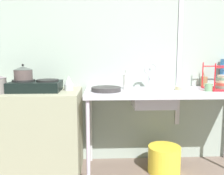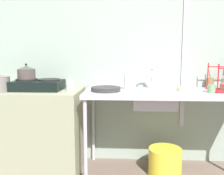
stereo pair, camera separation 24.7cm
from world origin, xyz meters
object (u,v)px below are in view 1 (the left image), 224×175
small_bowl_on_drainboard (182,88)px  utensil_jar (204,81)px  frying_pan (106,89)px  faucet (151,71)px  cup_by_rack (209,87)px  percolator (69,83)px  sink_basin (153,99)px  bucket_on_floor (164,159)px  pot_on_left_burner (23,73)px  bottle_by_sink (127,81)px  stove (36,86)px

small_bowl_on_drainboard → utensil_jar: 0.41m
frying_pan → small_bowl_on_drainboard: (0.78, 0.06, -0.00)m
faucet → utensil_jar: size_ratio=1.46×
frying_pan → cup_by_rack: 1.02m
percolator → sink_basin: 0.88m
cup_by_rack → bucket_on_floor: cup_by_rack is taller
small_bowl_on_drainboard → bucket_on_floor: 0.77m
sink_basin → small_bowl_on_drainboard: size_ratio=3.09×
pot_on_left_burner → bottle_by_sink: bearing=3.9°
percolator → small_bowl_on_drainboard: percolator is taller
cup_by_rack → utensil_jar: (0.10, 0.34, 0.02)m
small_bowl_on_drainboard → bottle_by_sink: bearing=175.0°
faucet → pot_on_left_burner: bearing=-174.9°
cup_by_rack → bucket_on_floor: size_ratio=0.23×
percolator → pot_on_left_burner: bearing=-174.7°
faucet → cup_by_rack: bearing=-19.8°
percolator → small_bowl_on_drainboard: size_ratio=1.09×
percolator → sink_basin: size_ratio=0.35×
percolator → cup_by_rack: size_ratio=1.96×
bottle_by_sink → utensil_jar: (0.90, 0.19, -0.03)m
small_bowl_on_drainboard → faucet: bearing=163.2°
stove → bottle_by_sink: 0.93m
stove → faucet: (1.18, 0.11, 0.14)m
frying_pan → bucket_on_floor: (0.61, 0.01, -0.75)m
pot_on_left_burner → bucket_on_floor: bearing=-1.4°
stove → percolator: percolator is taller
frying_pan → bucket_on_floor: frying_pan is taller
bottle_by_sink → bucket_on_floor: bearing=-15.2°
faucet → frying_pan: bearing=-161.9°
bucket_on_floor → pot_on_left_burner: bearing=178.6°
faucet → small_bowl_on_drainboard: bearing=-16.8°
sink_basin → bottle_by_sink: bottle_by_sink is taller
sink_basin → faucet: faucet is taller
faucet → small_bowl_on_drainboard: (0.31, -0.09, -0.17)m
sink_basin → utensil_jar: size_ratio=2.19×
bottle_by_sink → utensil_jar: 0.92m
percolator → faucet: bearing=4.9°
percolator → cup_by_rack: 1.41m
faucet → sink_basin: bearing=-86.1°
percolator → bucket_on_floor: (0.99, -0.08, -0.80)m
cup_by_rack → small_bowl_on_drainboard: (-0.24, 0.10, -0.02)m
sink_basin → faucet: bearing=93.9°
sink_basin → bottle_by_sink: bearing=161.8°
bottle_by_sink → pot_on_left_burner: bearing=-176.1°
percolator → faucet: size_ratio=0.53×
sink_basin → cup_by_rack: size_ratio=5.54×
bottle_by_sink → stove: bearing=-175.6°
frying_pan → pot_on_left_burner: bearing=177.1°
cup_by_rack → bucket_on_floor: (-0.41, 0.05, -0.77)m
stove → small_bowl_on_drainboard: 1.49m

